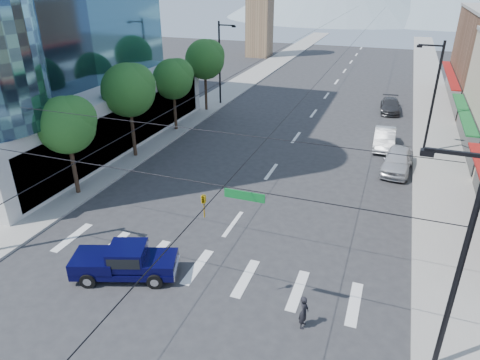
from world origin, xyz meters
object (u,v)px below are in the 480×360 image
at_px(pedestrian, 304,312).
at_px(parked_car_mid, 384,138).
at_px(pickup_truck, 124,261).
at_px(parked_car_far, 390,106).
at_px(parked_car_near, 397,160).

distance_m(pedestrian, parked_car_mid, 22.93).
distance_m(pickup_truck, pedestrian, 8.90).
bearing_deg(parked_car_mid, pedestrian, -96.51).
xyz_separation_m(pedestrian, parked_car_far, (1.89, 34.05, -0.07)).
bearing_deg(parked_car_near, pedestrian, -94.44).
distance_m(pedestrian, parked_car_near, 18.30).
bearing_deg(parked_car_near, parked_car_far, 99.65).
relative_size(pickup_truck, pedestrian, 3.47).
height_order(pickup_truck, parked_car_near, pickup_truck).
bearing_deg(parked_car_far, pedestrian, -97.25).
height_order(pickup_truck, parked_car_far, pickup_truck).
relative_size(pickup_truck, parked_car_mid, 1.10).
distance_m(parked_car_near, parked_car_mid, 4.97).
xyz_separation_m(pedestrian, parked_car_mid, (1.89, 22.85, 0.03)).
relative_size(pedestrian, parked_car_near, 0.31).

